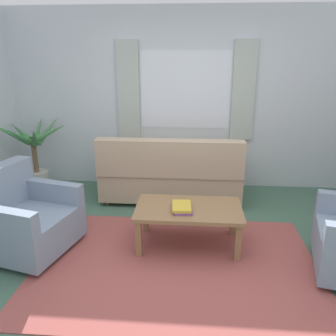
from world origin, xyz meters
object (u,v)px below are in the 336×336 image
object	(u,v)px
couch	(171,175)
potted_plant	(34,155)
armchair_left	(24,219)
book_stack_on_table	(182,207)
coffee_table	(189,212)

from	to	relation	value
couch	potted_plant	size ratio (longest dim) A/B	1.65
couch	armchair_left	world-z (taller)	couch
book_stack_on_table	potted_plant	distance (m)	2.65
couch	coffee_table	xyz separation A→B (m)	(0.27, -1.19, 0.01)
couch	coffee_table	world-z (taller)	couch
armchair_left	potted_plant	size ratio (longest dim) A/B	0.88
potted_plant	armchair_left	bearing A→B (deg)	-69.02
armchair_left	book_stack_on_table	xyz separation A→B (m)	(1.61, 0.15, 0.11)
book_stack_on_table	potted_plant	bearing A→B (deg)	146.98
coffee_table	potted_plant	world-z (taller)	potted_plant
armchair_left	book_stack_on_table	size ratio (longest dim) A/B	3.51
coffee_table	couch	bearing A→B (deg)	102.69
coffee_table	potted_plant	distance (m)	2.68
couch	armchair_left	xyz separation A→B (m)	(-1.41, -1.41, -0.01)
couch	potted_plant	xyz separation A→B (m)	(-2.02, 0.18, 0.18)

